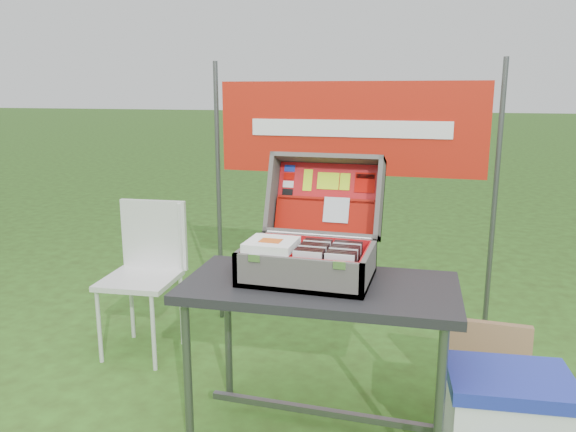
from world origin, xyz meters
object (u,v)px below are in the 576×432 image
(suitcase, at_px, (311,221))
(cooler, at_px, (507,422))
(table, at_px, (319,361))
(cardboard_box, at_px, (488,362))
(chair, at_px, (140,282))

(suitcase, distance_m, cooler, 1.14)
(table, xyz_separation_m, cardboard_box, (0.74, 0.52, -0.16))
(suitcase, height_order, cardboard_box, suitcase)
(cardboard_box, bearing_deg, suitcase, -150.95)
(suitcase, xyz_separation_m, cooler, (0.85, -0.12, -0.75))
(table, bearing_deg, chair, 153.46)
(suitcase, relative_size, cardboard_box, 1.35)
(suitcase, height_order, chair, suitcase)
(table, bearing_deg, cooler, -4.25)
(table, xyz_separation_m, cooler, (0.78, -0.02, -0.15))
(table, relative_size, chair, 1.31)
(table, xyz_separation_m, chair, (-1.18, 0.51, 0.08))
(suitcase, bearing_deg, chair, 159.82)
(cooler, bearing_deg, cardboard_box, 87.89)
(cooler, relative_size, cardboard_box, 1.18)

